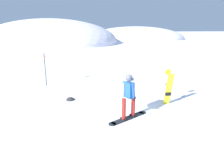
{
  "coord_description": "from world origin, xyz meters",
  "views": [
    {
      "loc": [
        -1.2,
        -7.04,
        3.37
      ],
      "look_at": [
        0.14,
        2.58,
        1.0
      ],
      "focal_mm": 31.05,
      "sensor_mm": 36.0,
      "label": 1
    }
  ],
  "objects_px": {
    "spare_snowboard": "(169,87)",
    "snowboarder_main": "(128,95)",
    "piste_marker_near": "(45,67)",
    "rock_dark": "(70,100)"
  },
  "relations": [
    {
      "from": "spare_snowboard",
      "to": "snowboarder_main",
      "type": "bearing_deg",
      "value": -153.5
    },
    {
      "from": "piste_marker_near",
      "to": "rock_dark",
      "type": "distance_m",
      "value": 3.29
    },
    {
      "from": "rock_dark",
      "to": "piste_marker_near",
      "type": "bearing_deg",
      "value": 120.76
    },
    {
      "from": "snowboarder_main",
      "to": "rock_dark",
      "type": "xyz_separation_m",
      "value": [
        -2.31,
        2.21,
        -0.92
      ]
    },
    {
      "from": "spare_snowboard",
      "to": "rock_dark",
      "type": "bearing_deg",
      "value": 164.58
    },
    {
      "from": "rock_dark",
      "to": "snowboarder_main",
      "type": "bearing_deg",
      "value": -43.7
    },
    {
      "from": "snowboarder_main",
      "to": "piste_marker_near",
      "type": "relative_size",
      "value": 0.85
    },
    {
      "from": "piste_marker_near",
      "to": "snowboarder_main",
      "type": "bearing_deg",
      "value": -51.33
    },
    {
      "from": "snowboarder_main",
      "to": "spare_snowboard",
      "type": "xyz_separation_m",
      "value": [
        2.03,
        1.01,
        -0.1
      ]
    },
    {
      "from": "piste_marker_near",
      "to": "rock_dark",
      "type": "bearing_deg",
      "value": -59.24
    }
  ]
}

